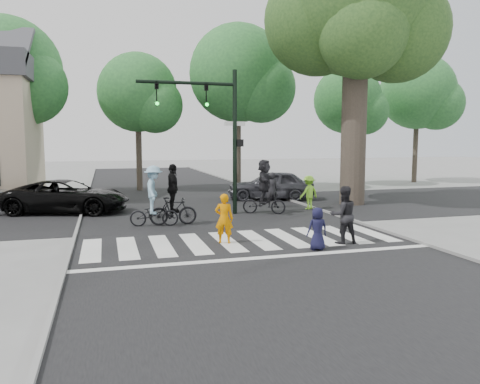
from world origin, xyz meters
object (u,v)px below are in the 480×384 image
object	(u,v)px
pedestrian_woman	(224,219)
pedestrian_child	(317,229)
cyclist_mid	(173,200)
car_grey	(271,185)
cyclist_left	(154,200)
pedestrian_adult	(343,215)
traffic_signal	(215,121)
cyclist_right	(264,190)
eucalyptus	(356,13)
car_suv	(67,196)

from	to	relation	value
pedestrian_woman	pedestrian_child	distance (m)	2.83
cyclist_mid	car_grey	distance (m)	8.44
cyclist_left	car_grey	size ratio (longest dim) A/B	0.49
pedestrian_adult	cyclist_left	xyz separation A→B (m)	(-5.21, 4.47, 0.09)
pedestrian_woman	cyclist_left	xyz separation A→B (m)	(-1.75, 3.44, 0.20)
traffic_signal	pedestrian_adult	size ratio (longest dim) A/B	3.43
cyclist_left	cyclist_right	xyz separation A→B (m)	(4.78, 1.59, 0.07)
eucalyptus	cyclist_mid	distance (m)	12.75
traffic_signal	cyclist_left	xyz separation A→B (m)	(-2.74, -1.94, -2.94)
car_suv	pedestrian_adult	bearing A→B (deg)	-119.67
traffic_signal	pedestrian_adult	xyz separation A→B (m)	(2.47, -6.41, -3.03)
pedestrian_child	cyclist_mid	xyz separation A→B (m)	(-3.38, 5.09, 0.31)
cyclist_left	cyclist_mid	bearing A→B (deg)	5.47
pedestrian_woman	cyclist_left	world-z (taller)	cyclist_left
eucalyptus	pedestrian_adult	distance (m)	12.31
cyclist_left	cyclist_right	distance (m)	5.04
car_suv	car_grey	world-z (taller)	car_grey
traffic_signal	car_grey	xyz separation A→B (m)	(3.95, 4.08, -3.13)
eucalyptus	pedestrian_woman	bearing A→B (deg)	-140.00
cyclist_left	pedestrian_child	bearing A→B (deg)	-50.89
pedestrian_child	cyclist_right	distance (m)	6.67
pedestrian_woman	pedestrian_adult	world-z (taller)	pedestrian_adult
pedestrian_woman	car_suv	size ratio (longest dim) A/B	0.30
pedestrian_child	pedestrian_adult	bearing A→B (deg)	-152.00
pedestrian_woman	cyclist_right	bearing A→B (deg)	-100.70
pedestrian_woman	cyclist_mid	world-z (taller)	cyclist_mid
pedestrian_adult	cyclist_right	xyz separation A→B (m)	(-0.43, 6.06, 0.16)
pedestrian_child	car_grey	distance (m)	11.35
cyclist_right	car_suv	size ratio (longest dim) A/B	0.45
pedestrian_woman	pedestrian_child	xyz separation A→B (m)	(2.33, -1.58, -0.15)
traffic_signal	cyclist_mid	xyz separation A→B (m)	(-2.03, -1.87, -2.97)
car_suv	car_grey	bearing A→B (deg)	-63.58
cyclist_right	car_grey	world-z (taller)	cyclist_right
pedestrian_child	car_grey	xyz separation A→B (m)	(2.60, 11.05, 0.15)
pedestrian_adult	cyclist_right	size ratio (longest dim) A/B	0.76
eucalyptus	pedestrian_child	distance (m)	13.30
cyclist_left	cyclist_mid	distance (m)	0.71
traffic_signal	pedestrian_child	size ratio (longest dim) A/B	4.88
pedestrian_woman	cyclist_right	size ratio (longest dim) A/B	0.66
eucalyptus	cyclist_left	xyz separation A→B (m)	(-9.92, -3.41, -8.12)
cyclist_mid	car_grey	xyz separation A→B (m)	(5.98, 5.96, -0.16)
pedestrian_adult	cyclist_right	distance (m)	6.08
eucalyptus	cyclist_right	distance (m)	9.72
traffic_signal	cyclist_mid	distance (m)	4.06
traffic_signal	car_suv	bearing A→B (deg)	159.38
eucalyptus	car_suv	bearing A→B (deg)	176.58
pedestrian_woman	cyclist_mid	bearing A→B (deg)	-53.14
traffic_signal	pedestrian_woman	size ratio (longest dim) A/B	3.94
cyclist_left	car_grey	world-z (taller)	cyclist_left
traffic_signal	car_suv	xyz separation A→B (m)	(-6.00, 2.26, -3.19)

